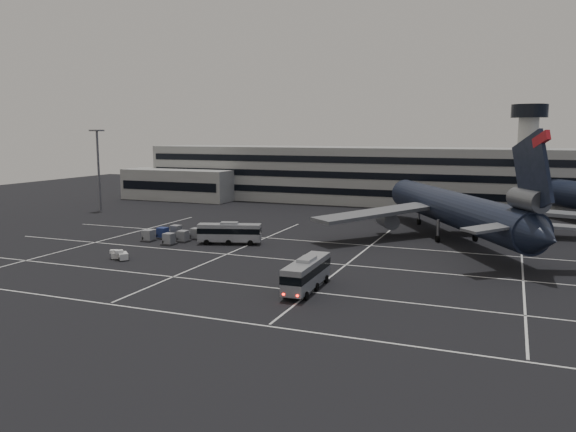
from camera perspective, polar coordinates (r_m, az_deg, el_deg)
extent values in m
plane|color=black|center=(76.37, -3.66, -4.86)|extent=(260.00, 260.00, 0.00)
cube|color=silver|center=(58.01, -13.16, -9.37)|extent=(90.00, 0.25, 0.01)
cube|color=silver|center=(67.76, -7.32, -6.63)|extent=(90.00, 0.25, 0.01)
cube|color=silver|center=(79.91, -2.43, -4.25)|extent=(90.00, 0.25, 0.01)
cube|color=silver|center=(92.58, 1.13, -2.48)|extent=(90.00, 0.25, 0.01)
cube|color=silver|center=(97.45, -18.25, -2.36)|extent=(0.25, 55.00, 0.01)
cube|color=silver|center=(84.23, -5.60, -3.62)|extent=(0.25, 55.00, 0.01)
cube|color=silver|center=(77.77, 6.30, -4.64)|extent=(0.25, 55.00, 0.01)
cube|color=silver|center=(75.17, 22.76, -5.72)|extent=(0.25, 55.00, 0.01)
cube|color=gray|center=(143.11, 8.81, 4.11)|extent=(120.00, 18.00, 14.00)
cube|color=black|center=(134.65, 7.91, 2.36)|extent=(118.00, 0.20, 1.60)
cube|color=black|center=(134.29, 7.94, 4.06)|extent=(118.00, 0.20, 1.60)
cube|color=black|center=(134.07, 7.98, 5.64)|extent=(118.00, 0.20, 1.60)
cube|color=gray|center=(151.87, -11.03, 3.16)|extent=(30.00, 10.00, 8.00)
cylinder|color=gray|center=(141.26, 23.06, 5.11)|extent=(4.40, 4.40, 22.00)
cylinder|color=black|center=(141.19, 23.33, 9.77)|extent=(8.00, 8.00, 3.00)
ellipsoid|color=#38332B|center=(255.86, 0.57, 2.13)|extent=(196.00, 140.00, 32.00)
ellipsoid|color=#38332B|center=(239.10, 21.11, 0.40)|extent=(252.00, 180.00, 44.00)
cylinder|color=slate|center=(134.42, -18.68, 4.35)|extent=(0.50, 0.50, 18.00)
cube|color=slate|center=(134.16, -18.87, 8.22)|extent=(2.40, 2.40, 0.35)
cylinder|color=black|center=(96.38, 16.38, 0.74)|extent=(28.06, 44.75, 5.60)
cone|color=black|center=(120.70, 11.46, 2.39)|extent=(7.08, 6.64, 5.60)
cone|color=black|center=(73.13, 24.60, -2.05)|extent=(6.83, 6.81, 5.04)
cube|color=black|center=(75.24, 23.56, 3.98)|extent=(5.01, 8.54, 10.97)
cube|color=red|center=(73.79, 24.34, 7.13)|extent=(2.04, 3.10, 2.24)
cylinder|color=#595B60|center=(75.95, 23.22, 1.53)|extent=(5.26, 6.56, 2.70)
cube|color=slate|center=(74.84, 20.09, -1.10)|extent=(7.77, 7.33, 0.87)
cube|color=slate|center=(79.01, 25.53, -0.94)|extent=(8.11, 5.24, 0.87)
cube|color=slate|center=(94.16, 8.87, 0.31)|extent=(18.16, 20.53, 1.75)
cylinder|color=#595B60|center=(98.10, 10.06, -0.40)|extent=(5.02, 6.12, 2.70)
cube|color=slate|center=(103.81, 22.27, 0.53)|extent=(22.50, 8.08, 1.75)
cylinder|color=#595B60|center=(105.24, 20.00, -0.18)|extent=(5.02, 6.12, 2.70)
cylinder|color=slate|center=(110.91, 13.18, 0.26)|extent=(0.44, 0.44, 3.00)
cylinder|color=black|center=(111.15, 13.15, -0.58)|extent=(0.97, 1.20, 1.10)
cylinder|color=slate|center=(93.76, 14.99, -1.27)|extent=(0.44, 0.44, 3.00)
cylinder|color=black|center=(94.05, 14.95, -2.26)|extent=(0.97, 1.20, 1.10)
cylinder|color=slate|center=(96.34, 18.52, -1.17)|extent=(0.44, 0.44, 3.00)
cylinder|color=black|center=(96.61, 18.48, -2.13)|extent=(0.97, 1.20, 1.10)
cone|color=black|center=(133.58, 24.66, 2.36)|extent=(7.17, 6.89, 5.60)
cube|color=gray|center=(63.30, 1.91, -5.81)|extent=(2.60, 10.55, 2.87)
cube|color=black|center=(63.21, 1.91, -5.51)|extent=(2.66, 10.62, 0.91)
cube|color=gray|center=(62.92, 1.92, -4.39)|extent=(1.59, 2.90, 0.33)
cylinder|color=black|center=(60.74, -0.30, -7.89)|extent=(0.32, 0.92, 0.92)
cylinder|color=black|center=(59.97, 1.86, -8.11)|extent=(0.32, 0.92, 0.92)
cylinder|color=black|center=(64.06, 0.89, -7.02)|extent=(0.32, 0.92, 0.92)
cylinder|color=black|center=(63.32, 2.94, -7.22)|extent=(0.32, 0.92, 0.92)
cylinder|color=black|center=(67.42, 1.95, -6.24)|extent=(0.32, 0.92, 0.92)
cylinder|color=black|center=(66.72, 3.90, -6.41)|extent=(0.32, 0.92, 0.92)
cube|color=#FF0C05|center=(59.05, -0.46, -7.96)|extent=(0.24, 0.08, 0.21)
cube|color=#FF0C05|center=(58.54, 0.95, -8.11)|extent=(0.24, 0.08, 0.21)
cube|color=gray|center=(89.75, -5.97, -1.67)|extent=(10.18, 5.17, 2.72)
cube|color=black|center=(89.69, -5.97, -1.47)|extent=(10.25, 5.24, 0.86)
cube|color=gray|center=(89.50, -5.98, -0.72)|extent=(3.03, 2.20, 0.32)
cylinder|color=black|center=(88.36, -3.86, -2.74)|extent=(0.92, 0.54, 0.87)
cylinder|color=black|center=(90.56, -3.66, -2.47)|extent=(0.92, 0.54, 0.87)
cylinder|color=black|center=(88.92, -6.08, -2.70)|extent=(0.92, 0.54, 0.87)
cylinder|color=black|center=(91.10, -5.83, -2.43)|extent=(0.92, 0.54, 0.87)
cylinder|color=black|center=(89.60, -8.28, -2.66)|extent=(0.92, 0.54, 0.87)
cylinder|color=black|center=(91.77, -7.97, -2.39)|extent=(0.92, 0.54, 0.87)
cube|color=silver|center=(82.95, -16.98, -3.79)|extent=(1.83, 2.28, 0.82)
cube|color=silver|center=(82.41, -17.07, -3.48)|extent=(1.25, 1.16, 0.46)
cylinder|color=black|center=(82.44, -17.44, -4.06)|extent=(0.39, 0.55, 0.51)
cylinder|color=black|center=(82.19, -16.76, -4.07)|extent=(0.39, 0.55, 0.51)
cylinder|color=black|center=(83.82, -17.18, -3.85)|extent=(0.39, 0.55, 0.51)
cylinder|color=black|center=(83.57, -16.51, -3.85)|extent=(0.39, 0.55, 0.51)
cube|color=silver|center=(81.75, -16.43, -3.91)|extent=(2.42, 2.39, 0.90)
cube|color=silver|center=(81.15, -16.40, -3.56)|extent=(1.41, 1.42, 0.50)
cylinder|color=black|center=(80.96, -16.73, -4.23)|extent=(0.56, 0.55, 0.56)
cylinder|color=black|center=(81.11, -15.95, -4.18)|extent=(0.56, 0.55, 0.56)
cylinder|color=black|center=(82.52, -16.88, -4.01)|extent=(0.56, 0.55, 0.56)
cylinder|color=black|center=(82.66, -16.12, -3.95)|extent=(0.56, 0.55, 0.56)
cube|color=#2D2D30|center=(94.72, -13.97, -2.39)|extent=(2.39, 2.60, 0.18)
cylinder|color=black|center=(94.73, -13.97, -2.43)|extent=(0.10, 0.20, 0.20)
cube|color=gray|center=(94.56, -13.99, -1.87)|extent=(1.89, 1.89, 1.59)
cube|color=#2D2D30|center=(90.98, -11.99, -2.76)|extent=(2.39, 2.60, 0.18)
cylinder|color=black|center=(90.99, -11.99, -2.80)|extent=(0.10, 0.20, 0.20)
cube|color=gray|center=(90.82, -12.01, -2.22)|extent=(1.89, 1.89, 1.59)
cube|color=#2D2D30|center=(96.59, -12.60, -2.14)|extent=(2.39, 2.60, 0.18)
cylinder|color=black|center=(96.60, -12.60, -2.17)|extent=(0.10, 0.20, 0.20)
cube|color=navy|center=(96.43, -12.62, -1.62)|extent=(1.89, 1.89, 1.59)
cube|color=#2D2D30|center=(92.92, -10.61, -2.49)|extent=(2.39, 2.60, 0.18)
cylinder|color=black|center=(92.93, -10.61, -2.53)|extent=(0.10, 0.20, 0.20)
cube|color=gray|center=(92.76, -10.62, -1.96)|extent=(1.89, 1.89, 1.59)
cube|color=#2D2D30|center=(98.51, -11.29, -1.89)|extent=(2.39, 2.60, 0.18)
cylinder|color=black|center=(98.52, -11.29, -1.93)|extent=(0.10, 0.20, 0.20)
cube|color=gray|center=(98.35, -11.30, -1.39)|extent=(1.89, 1.89, 1.59)
cube|color=#2D2D30|center=(94.92, -9.29, -2.23)|extent=(2.39, 2.60, 0.18)
cylinder|color=black|center=(94.93, -9.29, -2.26)|extent=(0.10, 0.20, 0.20)
cube|color=gray|center=(94.76, -9.30, -1.70)|extent=(1.89, 1.89, 1.59)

